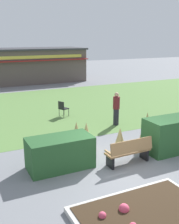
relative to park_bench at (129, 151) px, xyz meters
The scene contains 15 objects.
ground_plane 0.66m from the park_bench, 155.20° to the right, with size 80.00×80.00×0.00m, color slate.
lawn_patch 9.03m from the park_bench, 92.58° to the left, with size 36.00×12.00×0.01m, color #5B8442.
flower_bed 3.19m from the park_bench, 115.29° to the right, with size 3.46×2.52×0.32m.
park_bench is the anchor object (origin of this frame).
hedge_left 2.41m from the park_bench, 160.77° to the left, with size 2.21×1.10×1.10m, color #28562B.
hedge_right 2.44m from the park_bench, ahead, with size 2.65×1.10×1.34m, color #28562B.
ornamental_grass_behind_left 1.81m from the park_bench, 121.15° to the left, with size 0.62×0.62×1.24m, color tan.
ornamental_grass_behind_right 1.23m from the park_bench, 73.10° to the left, with size 0.54×0.54×0.95m, color tan.
ornamental_grass_behind_center 2.23m from the park_bench, 37.06° to the left, with size 0.66×0.66×1.36m, color tan.
ornamental_grass_behind_far 2.19m from the park_bench, 124.11° to the left, with size 0.63×0.63×1.23m, color tan.
food_kiosk 19.96m from the park_bench, 86.29° to the left, with size 11.25×4.82×3.29m.
cafe_chair_east 6.69m from the park_bench, 89.68° to the left, with size 0.57×0.57×0.89m.
person_strolling 4.53m from the park_bench, 64.46° to the left, with size 0.34×0.34×1.69m.
parked_car_center_slot 27.01m from the park_bench, 90.15° to the left, with size 4.33×2.31×1.20m.
parked_car_east_slot 27.45m from the park_bench, 79.73° to the left, with size 4.26×2.18×1.20m.
Camera 1 is at (-4.80, -7.30, 4.38)m, focal length 44.41 mm.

